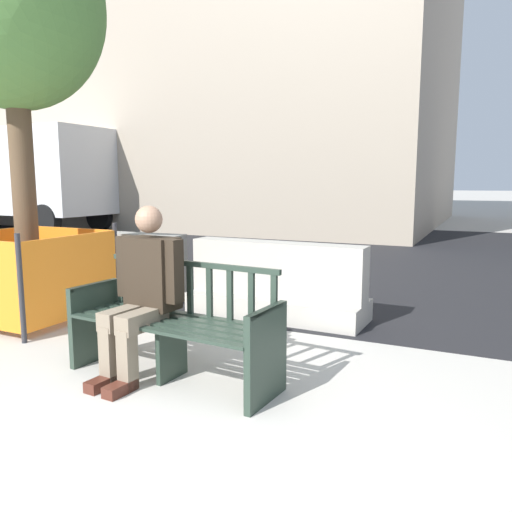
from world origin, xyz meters
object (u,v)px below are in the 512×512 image
Objects in this scene: construction_fence at (29,272)px; street_bench at (173,328)px; jersey_barrier_centre at (276,287)px; jersey_barrier_left at (117,270)px; street_tree at (12,9)px; seated_person at (144,288)px; delivery_truck at (14,176)px.

street_bench is at bearing -17.31° from construction_fence.
jersey_barrier_left is (-2.35, 0.10, 0.00)m from jersey_barrier_centre.
jersey_barrier_left is at bearing 86.66° from street_tree.
construction_fence is at bearing -93.34° from jersey_barrier_left.
seated_person is at bearing -97.29° from jersey_barrier_centre.
street_tree is at bearing 162.69° from street_bench.
seated_person reaches higher than street_bench.
street_tree is (-2.41, 0.75, 2.83)m from street_bench.
seated_person is 13.69m from delivery_truck.
construction_fence reaches higher than jersey_barrier_centre.
jersey_barrier_centre is at bearing 89.48° from street_bench.
seated_person is at bearing -19.97° from construction_fence.
street_tree is at bearing -153.38° from jersey_barrier_centre.
street_bench is 0.85× the size of jersey_barrier_left.
jersey_barrier_left is 3.18m from street_tree.
street_tree is 2.72m from construction_fence.
seated_person is (-0.24, -0.04, 0.29)m from street_bench.
street_tree is at bearing 0.00° from construction_fence.
delivery_truck is (-8.94, 7.16, 1.17)m from construction_fence.
jersey_barrier_left is at bearing -32.99° from delivery_truck.
jersey_barrier_centre is at bearing 82.71° from seated_person.
seated_person is 0.19× the size of delivery_truck.
jersey_barrier_centre is at bearing 26.62° from construction_fence.
street_bench is 3.11m from jersey_barrier_left.
jersey_barrier_left is 10.83m from delivery_truck.
seated_person is at bearing -171.03° from street_bench.
seated_person is at bearing -19.97° from street_tree.
construction_fence is 0.20× the size of delivery_truck.
jersey_barrier_left is 0.47× the size of street_tree.
street_tree reaches higher than construction_fence.
street_bench is 1.31× the size of seated_person.
delivery_truck reaches higher than jersey_barrier_left.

